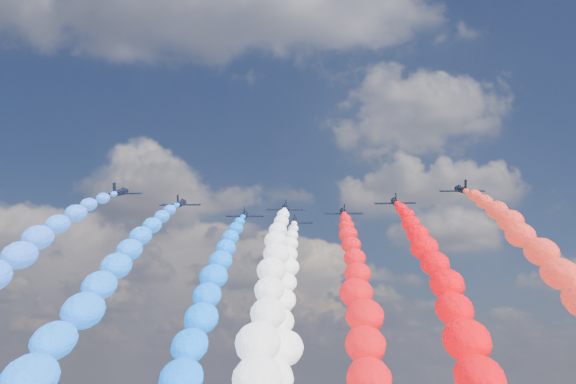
# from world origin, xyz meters

# --- Properties ---
(jet_0) EXTENTS (8.40, 11.26, 5.44)m
(jet_0) POSITION_xyz_m (-31.35, -5.11, 100.73)
(jet_0) COLOR black
(trail_0) EXTENTS (5.56, 98.59, 50.91)m
(trail_0) POSITION_xyz_m (-31.35, -55.98, 76.71)
(trail_0) COLOR blue
(jet_1) EXTENTS (8.21, 11.12, 5.44)m
(jet_1) POSITION_xyz_m (-21.52, 4.66, 100.73)
(jet_1) COLOR black
(trail_1) EXTENTS (5.56, 98.59, 50.91)m
(trail_1) POSITION_xyz_m (-21.52, -46.21, 76.71)
(trail_1) COLOR #1468FB
(jet_2) EXTENTS (8.64, 11.43, 5.44)m
(jet_2) POSITION_xyz_m (-9.70, 16.04, 100.73)
(jet_2) COLOR black
(trail_2) EXTENTS (5.56, 98.59, 50.91)m
(trail_2) POSITION_xyz_m (-9.70, -34.84, 76.71)
(trail_2) COLOR #0662FF
(jet_3) EXTENTS (8.76, 11.51, 5.44)m
(jet_3) POSITION_xyz_m (-0.75, 9.81, 100.73)
(jet_3) COLOR black
(trail_3) EXTENTS (5.56, 98.59, 50.91)m
(trail_3) POSITION_xyz_m (-0.75, -41.06, 76.71)
(trail_3) COLOR white
(jet_4) EXTENTS (8.15, 11.07, 5.44)m
(jet_4) POSITION_xyz_m (0.77, 23.56, 100.73)
(jet_4) COLOR black
(trail_4) EXTENTS (5.56, 98.59, 50.91)m
(trail_4) POSITION_xyz_m (0.77, -27.32, 76.71)
(trail_4) COLOR white
(jet_5) EXTENTS (8.25, 11.15, 5.44)m
(jet_5) POSITION_xyz_m (11.31, 14.18, 100.73)
(jet_5) COLOR black
(trail_5) EXTENTS (5.56, 98.59, 50.91)m
(trail_5) POSITION_xyz_m (11.31, -36.69, 76.71)
(trail_5) COLOR red
(jet_6) EXTENTS (8.44, 11.28, 5.44)m
(jet_6) POSITION_xyz_m (21.19, 4.85, 100.73)
(jet_6) COLOR black
(trail_6) EXTENTS (5.56, 98.59, 50.91)m
(trail_6) POSITION_xyz_m (21.19, -46.02, 76.71)
(trail_6) COLOR #E3010A
(jet_7) EXTENTS (8.26, 11.15, 5.44)m
(jet_7) POSITION_xyz_m (32.59, -4.85, 100.73)
(jet_7) COLOR black
(trail_7) EXTENTS (5.56, 98.59, 50.91)m
(trail_7) POSITION_xyz_m (32.59, -55.72, 76.71)
(trail_7) COLOR red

